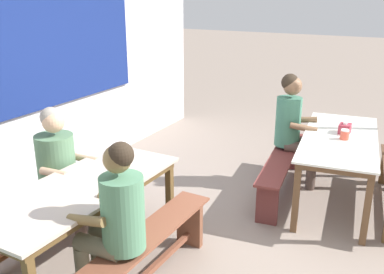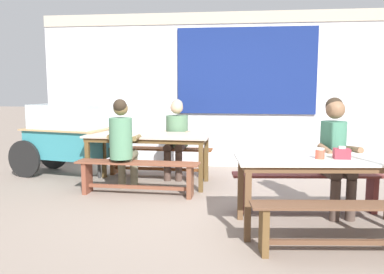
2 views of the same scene
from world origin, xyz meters
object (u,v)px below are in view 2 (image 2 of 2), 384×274
at_px(dining_table_far, 149,139).
at_px(bench_near_front, 344,222).
at_px(bench_near_back, 307,186).
at_px(person_left_back_turned, 122,141).
at_px(dining_table_near, 325,165).
at_px(food_cart, 66,134).
at_px(person_right_near_table, 335,148).
at_px(person_center_facing, 176,133).
at_px(condiment_jar, 320,154).
at_px(bench_far_front, 138,173).
at_px(tissue_box, 342,153).
at_px(bench_far_back, 158,157).

relative_size(dining_table_far, bench_near_front, 1.09).
bearing_deg(bench_near_back, person_left_back_turned, 167.99).
distance_m(dining_table_near, food_cart, 4.22).
bearing_deg(person_right_near_table, person_center_facing, 143.02).
distance_m(person_right_near_table, condiment_jar, 0.67).
bearing_deg(bench_near_front, bench_near_back, 96.83).
relative_size(dining_table_far, person_right_near_table, 1.36).
distance_m(dining_table_near, bench_near_back, 0.70).
height_order(dining_table_near, bench_near_front, dining_table_near).
bearing_deg(bench_near_front, bench_far_front, 144.93).
xyz_separation_m(dining_table_near, condiment_jar, (-0.06, -0.05, 0.13)).
distance_m(bench_near_back, food_cart, 3.92).
height_order(bench_far_front, person_center_facing, person_center_facing).
bearing_deg(tissue_box, bench_far_front, 156.42).
distance_m(bench_far_front, bench_near_back, 2.21).
height_order(dining_table_near, condiment_jar, condiment_jar).
relative_size(dining_table_far, tissue_box, 11.81).
height_order(dining_table_far, bench_near_back, dining_table_far).
distance_m(food_cart, person_left_back_turned, 1.55).
height_order(bench_far_back, person_left_back_turned, person_left_back_turned).
xyz_separation_m(person_left_back_turned, condiment_jar, (2.39, -1.15, 0.08)).
distance_m(bench_far_front, bench_near_front, 2.82).
height_order(dining_table_far, bench_far_front, dining_table_far).
bearing_deg(tissue_box, condiment_jar, -170.98).
distance_m(bench_far_back, bench_near_back, 2.68).
bearing_deg(food_cart, person_left_back_turned, -37.06).
xyz_separation_m(person_left_back_turned, person_right_near_table, (2.67, -0.54, 0.04)).
relative_size(dining_table_far, food_cart, 1.00).
bearing_deg(bench_near_front, person_center_facing, 125.61).
distance_m(dining_table_far, condiment_jar, 2.73).
xyz_separation_m(bench_near_front, tissue_box, (0.08, 0.58, 0.51)).
bearing_deg(person_left_back_turned, food_cart, 142.94).
distance_m(dining_table_far, person_center_facing, 0.62).
relative_size(dining_table_near, person_left_back_turned, 1.44).
height_order(dining_table_near, person_left_back_turned, person_left_back_turned).
bearing_deg(food_cart, condiment_jar, -29.86).
bearing_deg(person_center_facing, person_left_back_turned, -118.20).
relative_size(bench_near_back, bench_near_front, 1.06).
bearing_deg(tissue_box, dining_table_near, 173.93).
distance_m(dining_table_far, tissue_box, 2.89).
relative_size(dining_table_far, bench_far_front, 1.08).
height_order(dining_table_far, bench_near_front, dining_table_far).
relative_size(tissue_box, condiment_jar, 1.43).
bearing_deg(tissue_box, bench_near_back, 110.31).
bearing_deg(dining_table_near, person_left_back_turned, 155.89).
bearing_deg(food_cart, dining_table_far, -15.59).
bearing_deg(bench_far_front, person_center_facing, 73.20).
height_order(person_right_near_table, condiment_jar, person_right_near_table).
bearing_deg(dining_table_near, dining_table_far, 143.84).
bearing_deg(tissue_box, bench_near_front, -98.25).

